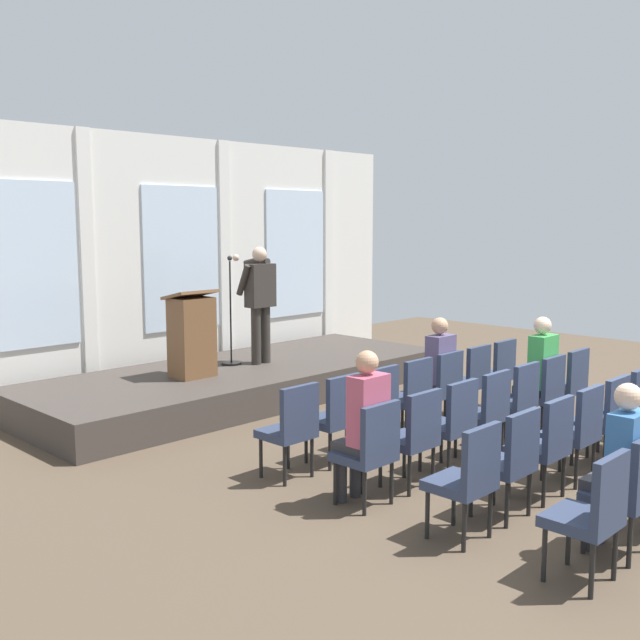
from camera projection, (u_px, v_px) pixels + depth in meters
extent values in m
plane|color=brown|center=(603.00, 489.00, 6.91)|extent=(17.45, 17.45, 0.00)
cube|color=silver|center=(179.00, 261.00, 11.32)|extent=(8.93, 0.10, 3.72)
cube|color=silver|center=(28.00, 265.00, 9.59)|extent=(1.35, 0.04, 2.17)
cube|color=silver|center=(87.00, 266.00, 10.19)|extent=(0.20, 0.08, 3.72)
cube|color=silver|center=(182.00, 258.00, 11.28)|extent=(1.35, 0.04, 2.17)
cube|color=silver|center=(225.00, 259.00, 11.87)|extent=(0.20, 0.08, 3.72)
cube|color=silver|center=(295.00, 253.00, 12.96)|extent=(1.35, 0.04, 2.17)
cube|color=silver|center=(328.00, 254.00, 13.55)|extent=(0.20, 0.08, 3.72)
cube|color=#3F3833|center=(242.00, 381.00, 10.53)|extent=(6.26, 2.32, 0.43)
cylinder|color=#332D28|center=(256.00, 336.00, 10.60)|extent=(0.14, 0.14, 0.82)
cylinder|color=#332D28|center=(266.00, 335.00, 10.73)|extent=(0.14, 0.14, 0.82)
cube|color=#332D28|center=(260.00, 285.00, 10.57)|extent=(0.42, 0.22, 0.62)
cube|color=#26663F|center=(255.00, 280.00, 10.64)|extent=(0.06, 0.01, 0.37)
sphere|color=beige|center=(259.00, 254.00, 10.52)|extent=(0.21, 0.21, 0.21)
cylinder|color=#332D28|center=(244.00, 280.00, 10.44)|extent=(0.09, 0.28, 0.45)
cylinder|color=#332D28|center=(262.00, 263.00, 10.72)|extent=(0.15, 0.36, 0.15)
cylinder|color=#332D28|center=(253.00, 261.00, 10.77)|extent=(0.11, 0.34, 0.15)
sphere|color=beige|center=(236.00, 258.00, 10.88)|extent=(0.10, 0.10, 0.10)
cylinder|color=black|center=(231.00, 363.00, 10.64)|extent=(0.28, 0.28, 0.03)
cylinder|color=black|center=(231.00, 312.00, 10.55)|extent=(0.02, 0.02, 1.45)
sphere|color=#262626|center=(230.00, 258.00, 10.44)|extent=(0.07, 0.07, 0.07)
cube|color=brown|center=(192.00, 337.00, 9.74)|extent=(0.52, 0.40, 1.05)
cube|color=brown|center=(190.00, 295.00, 9.68)|extent=(0.60, 0.48, 0.14)
cylinder|color=black|center=(288.00, 449.00, 7.45)|extent=(0.04, 0.04, 0.40)
cylinder|color=black|center=(261.00, 458.00, 7.20)|extent=(0.04, 0.04, 0.40)
cylinder|color=black|center=(312.00, 457.00, 7.22)|extent=(0.04, 0.04, 0.40)
cylinder|color=black|center=(285.00, 466.00, 6.96)|extent=(0.04, 0.04, 0.40)
cube|color=#2D3851|center=(286.00, 433.00, 7.17)|extent=(0.46, 0.44, 0.08)
cube|color=#2D3851|center=(300.00, 410.00, 7.01)|extent=(0.46, 0.06, 0.46)
cylinder|color=black|center=(330.00, 437.00, 7.89)|extent=(0.04, 0.04, 0.40)
cylinder|color=black|center=(306.00, 444.00, 7.63)|extent=(0.04, 0.04, 0.40)
cylinder|color=black|center=(354.00, 443.00, 7.65)|extent=(0.04, 0.04, 0.40)
cylinder|color=black|center=(330.00, 451.00, 7.40)|extent=(0.04, 0.04, 0.40)
cube|color=#2D3851|center=(330.00, 421.00, 7.61)|extent=(0.46, 0.44, 0.08)
cube|color=#2D3851|center=(344.00, 398.00, 7.44)|extent=(0.46, 0.06, 0.46)
cylinder|color=black|center=(368.00, 425.00, 8.32)|extent=(0.04, 0.04, 0.40)
cylinder|color=black|center=(346.00, 432.00, 8.06)|extent=(0.04, 0.04, 0.40)
cylinder|color=black|center=(392.00, 431.00, 8.08)|extent=(0.04, 0.04, 0.40)
cylinder|color=black|center=(370.00, 438.00, 7.83)|extent=(0.04, 0.04, 0.40)
cube|color=#2D3851|center=(369.00, 410.00, 8.04)|extent=(0.46, 0.44, 0.08)
cube|color=#2D3851|center=(383.00, 389.00, 7.87)|extent=(0.46, 0.06, 0.46)
cylinder|color=black|center=(402.00, 415.00, 8.75)|extent=(0.04, 0.04, 0.40)
cylinder|color=black|center=(383.00, 421.00, 8.50)|extent=(0.04, 0.04, 0.40)
cylinder|color=black|center=(426.00, 421.00, 8.52)|extent=(0.04, 0.04, 0.40)
cylinder|color=black|center=(406.00, 427.00, 8.26)|extent=(0.04, 0.04, 0.40)
cube|color=#2D3851|center=(405.00, 400.00, 8.47)|extent=(0.46, 0.44, 0.08)
cube|color=#2D3851|center=(418.00, 380.00, 8.31)|extent=(0.46, 0.06, 0.46)
cylinder|color=black|center=(433.00, 406.00, 9.19)|extent=(0.04, 0.04, 0.40)
cylinder|color=black|center=(415.00, 411.00, 8.93)|extent=(0.04, 0.04, 0.40)
cylinder|color=black|center=(456.00, 411.00, 8.95)|extent=(0.04, 0.04, 0.40)
cylinder|color=black|center=(439.00, 417.00, 8.69)|extent=(0.04, 0.04, 0.40)
cube|color=#2D3851|center=(436.00, 392.00, 8.91)|extent=(0.46, 0.44, 0.08)
cube|color=#2D3851|center=(450.00, 372.00, 8.74)|extent=(0.46, 0.06, 0.46)
cylinder|color=#2D2D33|center=(419.00, 408.00, 9.00)|extent=(0.10, 0.10, 0.44)
cylinder|color=#2D2D33|center=(428.00, 406.00, 9.13)|extent=(0.10, 0.10, 0.44)
cube|color=#2D2D33|center=(432.00, 386.00, 8.94)|extent=(0.34, 0.36, 0.12)
cube|color=#594C72|center=(440.00, 359.00, 8.82)|extent=(0.36, 0.20, 0.57)
sphere|color=tan|center=(440.00, 326.00, 8.78)|extent=(0.20, 0.20, 0.20)
cylinder|color=black|center=(461.00, 398.00, 9.62)|extent=(0.04, 0.04, 0.40)
cylinder|color=black|center=(445.00, 402.00, 9.36)|extent=(0.04, 0.04, 0.40)
cylinder|color=black|center=(484.00, 402.00, 9.38)|extent=(0.04, 0.04, 0.40)
cylinder|color=black|center=(468.00, 407.00, 9.13)|extent=(0.04, 0.04, 0.40)
cube|color=#2D3851|center=(465.00, 384.00, 9.34)|extent=(0.46, 0.44, 0.08)
cube|color=#2D3851|center=(479.00, 365.00, 9.17)|extent=(0.46, 0.06, 0.46)
cylinder|color=black|center=(487.00, 390.00, 10.05)|extent=(0.04, 0.04, 0.40)
cylinder|color=black|center=(472.00, 394.00, 9.80)|extent=(0.04, 0.04, 0.40)
cylinder|color=black|center=(509.00, 394.00, 9.82)|extent=(0.04, 0.04, 0.40)
cylinder|color=black|center=(495.00, 399.00, 9.56)|extent=(0.04, 0.04, 0.40)
cube|color=#2D3851|center=(491.00, 376.00, 9.77)|extent=(0.46, 0.44, 0.08)
cube|color=#2D3851|center=(505.00, 358.00, 9.61)|extent=(0.46, 0.06, 0.46)
cylinder|color=black|center=(362.00, 473.00, 6.76)|extent=(0.04, 0.04, 0.40)
cylinder|color=black|center=(335.00, 483.00, 6.51)|extent=(0.04, 0.04, 0.40)
cylinder|color=black|center=(391.00, 482.00, 6.52)|extent=(0.04, 0.04, 0.40)
cylinder|color=black|center=(364.00, 493.00, 6.27)|extent=(0.04, 0.04, 0.40)
cube|color=#2D3851|center=(364.00, 456.00, 6.48)|extent=(0.46, 0.44, 0.08)
cube|color=#2D3851|center=(381.00, 430.00, 6.32)|extent=(0.46, 0.06, 0.46)
cylinder|color=#2D2D33|center=(341.00, 478.00, 6.58)|extent=(0.10, 0.10, 0.44)
cylinder|color=#2D2D33|center=(355.00, 473.00, 6.70)|extent=(0.10, 0.10, 0.44)
cube|color=#2D2D33|center=(359.00, 448.00, 6.52)|extent=(0.34, 0.36, 0.12)
cube|color=#B24C66|center=(368.00, 410.00, 6.39)|extent=(0.36, 0.20, 0.61)
sphere|color=tan|center=(367.00, 362.00, 6.35)|extent=(0.20, 0.20, 0.20)
cylinder|color=black|center=(404.00, 458.00, 7.19)|extent=(0.04, 0.04, 0.40)
cylinder|color=black|center=(380.00, 466.00, 6.94)|extent=(0.04, 0.04, 0.40)
cylinder|color=black|center=(433.00, 466.00, 6.96)|extent=(0.04, 0.04, 0.40)
cylinder|color=black|center=(409.00, 475.00, 6.70)|extent=(0.04, 0.04, 0.40)
cube|color=#2D3851|center=(407.00, 441.00, 6.92)|extent=(0.46, 0.44, 0.08)
cube|color=#2D3851|center=(424.00, 417.00, 6.75)|extent=(0.46, 0.06, 0.46)
cylinder|color=black|center=(441.00, 444.00, 7.63)|extent=(0.04, 0.04, 0.40)
cylinder|color=black|center=(420.00, 452.00, 7.37)|extent=(0.04, 0.04, 0.40)
cylinder|color=black|center=(470.00, 451.00, 7.39)|extent=(0.04, 0.04, 0.40)
cylinder|color=black|center=(449.00, 460.00, 7.14)|extent=(0.04, 0.04, 0.40)
cube|color=#2D3851|center=(445.00, 428.00, 7.35)|extent=(0.46, 0.44, 0.08)
cube|color=#2D3851|center=(462.00, 405.00, 7.18)|extent=(0.46, 0.06, 0.46)
cylinder|color=black|center=(474.00, 432.00, 8.06)|extent=(0.04, 0.04, 0.40)
cylinder|color=black|center=(456.00, 439.00, 7.81)|extent=(0.04, 0.04, 0.40)
cylinder|color=black|center=(502.00, 438.00, 7.82)|extent=(0.04, 0.04, 0.40)
cylinder|color=black|center=(483.00, 446.00, 7.57)|extent=(0.04, 0.04, 0.40)
cube|color=#2D3851|center=(479.00, 417.00, 7.78)|extent=(0.46, 0.44, 0.08)
cube|color=#2D3851|center=(496.00, 394.00, 7.61)|extent=(0.46, 0.06, 0.46)
cylinder|color=black|center=(504.00, 421.00, 8.49)|extent=(0.04, 0.04, 0.40)
cylinder|color=black|center=(487.00, 427.00, 8.24)|extent=(0.04, 0.04, 0.40)
cylinder|color=black|center=(531.00, 427.00, 8.26)|extent=(0.04, 0.04, 0.40)
cylinder|color=black|center=(515.00, 434.00, 8.00)|extent=(0.04, 0.04, 0.40)
cube|color=#2D3851|center=(510.00, 406.00, 8.22)|extent=(0.46, 0.44, 0.08)
cube|color=#2D3851|center=(526.00, 385.00, 8.05)|extent=(0.46, 0.06, 0.46)
cylinder|color=black|center=(531.00, 411.00, 8.93)|extent=(0.04, 0.04, 0.40)
cylinder|color=black|center=(516.00, 417.00, 8.67)|extent=(0.04, 0.04, 0.40)
cylinder|color=black|center=(557.00, 417.00, 8.69)|extent=(0.04, 0.04, 0.40)
cylinder|color=black|center=(542.00, 423.00, 8.44)|extent=(0.04, 0.04, 0.40)
cube|color=#2D3851|center=(537.00, 397.00, 8.65)|extent=(0.46, 0.44, 0.08)
cube|color=#2D3851|center=(554.00, 376.00, 8.48)|extent=(0.46, 0.06, 0.46)
cylinder|color=#2D2D33|center=(519.00, 414.00, 8.74)|extent=(0.10, 0.10, 0.44)
cylinder|color=#2D2D33|center=(527.00, 411.00, 8.87)|extent=(0.10, 0.10, 0.44)
cube|color=#2D2D33|center=(533.00, 391.00, 8.68)|extent=(0.34, 0.36, 0.12)
cube|color=green|center=(543.00, 361.00, 8.56)|extent=(0.36, 0.20, 0.61)
sphere|color=beige|center=(543.00, 325.00, 8.52)|extent=(0.20, 0.20, 0.20)
cylinder|color=black|center=(555.00, 403.00, 9.36)|extent=(0.04, 0.04, 0.40)
cylinder|color=black|center=(541.00, 408.00, 9.11)|extent=(0.04, 0.04, 0.40)
cylinder|color=black|center=(581.00, 407.00, 9.12)|extent=(0.04, 0.04, 0.40)
cylinder|color=black|center=(568.00, 413.00, 8.87)|extent=(0.04, 0.04, 0.40)
cube|color=#2D3851|center=(562.00, 388.00, 9.08)|extent=(0.46, 0.44, 0.08)
cube|color=#2D3851|center=(578.00, 369.00, 8.91)|extent=(0.46, 0.06, 0.46)
cylinder|color=black|center=(454.00, 502.00, 6.07)|extent=(0.04, 0.04, 0.40)
cylinder|color=black|center=(427.00, 514.00, 5.82)|extent=(0.04, 0.04, 0.40)
cylinder|color=black|center=(490.00, 513.00, 5.83)|extent=(0.04, 0.04, 0.40)
cylinder|color=black|center=(464.00, 527.00, 5.58)|extent=(0.04, 0.04, 0.40)
cube|color=#2D3851|center=(459.00, 484.00, 5.79)|extent=(0.46, 0.44, 0.08)
cube|color=#2D3851|center=(481.00, 456.00, 5.62)|extent=(0.46, 0.06, 0.46)
cylinder|color=black|center=(494.00, 483.00, 6.50)|extent=(0.04, 0.04, 0.40)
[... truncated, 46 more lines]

